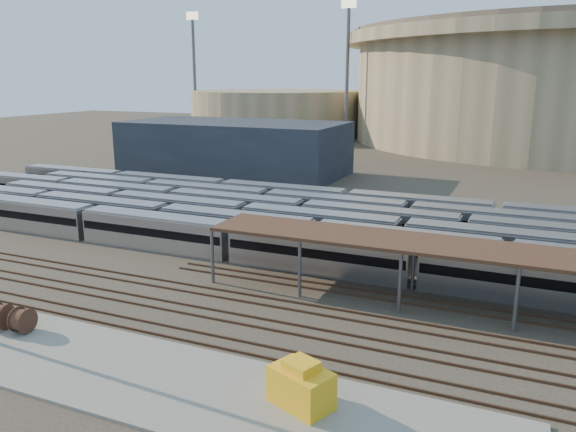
% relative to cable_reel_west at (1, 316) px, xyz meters
% --- Properties ---
extents(ground, '(420.00, 420.00, 0.00)m').
position_rel_cable_reel_west_xyz_m(ground, '(17.20, 13.62, -1.16)').
color(ground, '#383026').
rests_on(ground, ground).
extents(apron, '(50.00, 9.00, 0.20)m').
position_rel_cable_reel_west_xyz_m(apron, '(12.20, -1.38, -1.06)').
color(apron, gray).
rests_on(apron, ground).
extents(subway_trains, '(128.02, 23.90, 3.60)m').
position_rel_cable_reel_west_xyz_m(subway_trains, '(18.38, 32.12, 0.64)').
color(subway_trains, '#A2A3A7').
rests_on(subway_trains, ground).
extents(empty_tracks, '(170.00, 9.62, 0.18)m').
position_rel_cable_reel_west_xyz_m(empty_tracks, '(17.20, 8.62, -1.07)').
color(empty_tracks, '#4C3323').
rests_on(empty_tracks, ground).
extents(stadium, '(124.00, 124.00, 32.50)m').
position_rel_cable_reel_west_xyz_m(stadium, '(42.20, 153.62, 15.31)').
color(stadium, tan).
rests_on(stadium, ground).
extents(secondary_arena, '(56.00, 56.00, 14.00)m').
position_rel_cable_reel_west_xyz_m(secondary_arena, '(-42.80, 143.62, 5.84)').
color(secondary_arena, tan).
rests_on(secondary_arena, ground).
extents(service_building, '(42.00, 20.00, 10.00)m').
position_rel_cable_reel_west_xyz_m(service_building, '(-17.80, 68.62, 3.84)').
color(service_building, '#1E232D').
rests_on(service_building, ground).
extents(floodlight_0, '(4.00, 1.00, 38.40)m').
position_rel_cable_reel_west_xyz_m(floodlight_0, '(-12.80, 123.62, 19.48)').
color(floodlight_0, '#545559').
rests_on(floodlight_0, ground).
extents(floodlight_1, '(4.00, 1.00, 38.40)m').
position_rel_cable_reel_west_xyz_m(floodlight_1, '(-67.80, 133.62, 19.48)').
color(floodlight_1, '#545559').
rests_on(floodlight_1, ground).
extents(floodlight_3, '(4.00, 1.00, 38.40)m').
position_rel_cable_reel_west_xyz_m(floodlight_3, '(7.20, 173.62, 19.48)').
color(floodlight_3, '#545559').
rests_on(floodlight_3, ground).
extents(cable_reel_west, '(1.46, 2.11, 1.93)m').
position_rel_cable_reel_west_xyz_m(cable_reel_west, '(0.00, 0.00, 0.00)').
color(cable_reel_west, '#543121').
rests_on(cable_reel_west, apron).
extents(cable_reel_east, '(1.10, 1.90, 1.86)m').
position_rel_cable_reel_west_xyz_m(cable_reel_east, '(1.99, 0.12, -0.03)').
color(cable_reel_east, '#543121').
rests_on(cable_reel_east, apron).
extents(yellow_equipment, '(4.08, 3.35, 2.19)m').
position_rel_cable_reel_west_xyz_m(yellow_equipment, '(24.18, -0.52, 0.13)').
color(yellow_equipment, '#F1AF16').
rests_on(yellow_equipment, apron).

